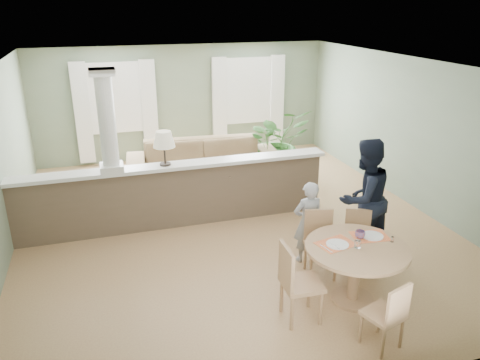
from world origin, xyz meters
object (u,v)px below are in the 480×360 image
object	(u,v)px
man_person	(364,198)
chair_far_man	(357,236)
chair_far_boy	(320,240)
chair_side	(296,280)
houseplant	(277,142)
chair_near	(389,313)
child_person	(308,222)
sofa	(205,164)
dining_table	(356,258)

from	to	relation	value
man_person	chair_far_man	bearing A→B (deg)	36.82
chair_far_boy	chair_side	world-z (taller)	chair_side
houseplant	chair_far_man	distance (m)	3.99
chair_near	chair_far_boy	bearing A→B (deg)	-107.43
chair_side	chair_far_man	bearing A→B (deg)	-53.85
chair_far_boy	chair_near	bearing A→B (deg)	-78.00
man_person	child_person	bearing A→B (deg)	-17.31
sofa	houseplant	distance (m)	1.72
chair_far_boy	chair_side	size ratio (longest dim) A/B	0.93
chair_far_man	chair_far_boy	bearing A→B (deg)	-150.53
dining_table	child_person	size ratio (longest dim) A/B	1.03
chair_far_man	chair_near	size ratio (longest dim) A/B	1.00
chair_far_man	chair_side	size ratio (longest dim) A/B	0.85
dining_table	chair_near	xyz separation A→B (m)	(-0.13, -0.92, -0.15)
sofa	man_person	xyz separation A→B (m)	(1.60, -3.50, 0.45)
chair_far_man	chair_side	world-z (taller)	chair_side
chair_near	man_person	distance (m)	2.18
chair_far_man	dining_table	bearing A→B (deg)	-94.72
houseplant	dining_table	size ratio (longest dim) A/B	1.16
chair_side	houseplant	bearing A→B (deg)	-16.46
child_person	chair_far_boy	bearing A→B (deg)	92.70
houseplant	man_person	xyz separation A→B (m)	(-0.09, -3.68, 0.16)
sofa	man_person	size ratio (longest dim) A/B	1.73
chair_far_boy	child_person	size ratio (longest dim) A/B	0.74
dining_table	man_person	xyz separation A→B (m)	(0.71, 1.04, 0.29)
houseplant	child_person	size ratio (longest dim) A/B	1.20
dining_table	chair_far_man	xyz separation A→B (m)	(0.47, 0.76, -0.15)
chair_far_boy	chair_near	distance (m)	1.66
chair_near	man_person	size ratio (longest dim) A/B	0.46
dining_table	houseplant	bearing A→B (deg)	80.40
chair_far_man	chair_near	distance (m)	1.78
chair_far_boy	man_person	xyz separation A→B (m)	(0.84, 0.31, 0.40)
sofa	chair_far_boy	xyz separation A→B (m)	(0.76, -3.81, 0.05)
houseplant	child_person	bearing A→B (deg)	-104.74
sofa	dining_table	bearing A→B (deg)	-73.66
dining_table	chair_near	world-z (taller)	dining_table
chair_far_man	man_person	distance (m)	0.58
child_person	sofa	bearing A→B (deg)	-79.16
chair_far_man	chair_near	world-z (taller)	same
chair_far_boy	chair_near	xyz separation A→B (m)	(0.01, -1.66, -0.04)
chair_side	child_person	distance (m)	1.43
chair_far_boy	child_person	world-z (taller)	child_person
man_person	chair_near	bearing A→B (deg)	52.82
houseplant	chair_far_boy	size ratio (longest dim) A/B	1.61
dining_table	chair_far_boy	bearing A→B (deg)	100.24
chair_far_man	chair_near	bearing A→B (deg)	-82.34
sofa	chair_far_boy	size ratio (longest dim) A/B	3.40
houseplant	chair_far_boy	xyz separation A→B (m)	(-0.93, -3.99, -0.24)
sofa	chair_near	xyz separation A→B (m)	(0.77, -5.47, 0.01)
sofa	chair_far_boy	distance (m)	3.88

